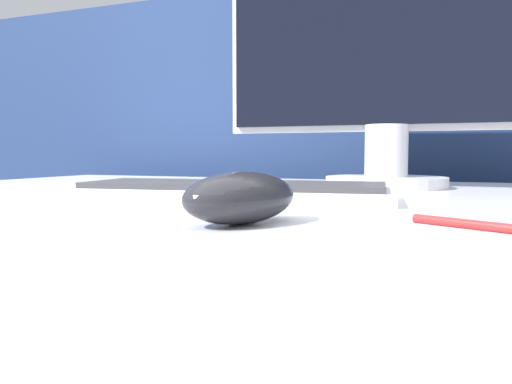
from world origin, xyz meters
name	(u,v)px	position (x,y,z in m)	size (l,w,h in m)	color
partition_panel	(360,220)	(0.00, 0.73, 0.63)	(5.00, 0.03, 1.26)	navy
computer_mouse_near	(241,198)	(0.04, -0.19, 0.77)	(0.11, 0.14, 0.05)	#232328
keyboard	(233,191)	(-0.06, 0.03, 0.76)	(0.45, 0.20, 0.02)	white
monitor	(389,35)	(0.11, 0.36, 1.02)	(0.62, 0.22, 0.53)	silver
pen	(499,228)	(0.25, -0.16, 0.75)	(0.14, 0.08, 0.01)	red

